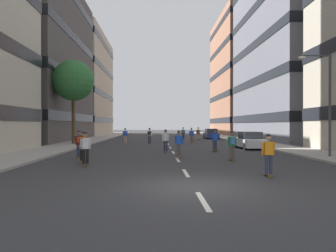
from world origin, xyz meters
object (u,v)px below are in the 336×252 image
Objects in this scene: skater_8 at (86,147)px; skater_12 at (183,133)px; street_tree_near at (73,81)px; skater_1 at (232,144)px; skater_9 at (198,133)px; skater_6 at (125,135)px; skater_7 at (82,145)px; parked_car_near at (211,134)px; skater_5 at (192,135)px; skater_0 at (215,139)px; skater_4 at (166,140)px; parked_car_mid at (250,141)px; skater_2 at (150,135)px; skater_3 at (269,153)px; skater_10 at (179,143)px; skater_11 at (79,143)px; streetlamp_right at (324,93)px.

skater_8 and skater_12 have the same top height.
skater_12 is at bearing 37.83° from street_tree_near.
skater_9 is (1.31, 23.94, 0.00)m from skater_1.
skater_7 is at bearing -92.69° from skater_6.
parked_car_near is 2.47× the size of skater_5.
skater_8 is at bearing -135.75° from skater_0.
skater_0 is 4.00m from skater_4.
parked_car_mid is at bearing 36.78° from skater_7.
parked_car_near is at bearing 59.70° from skater_9.
skater_4 is 1.00× the size of skater_9.
parked_car_near is 31.30m from skater_7.
skater_2 is 22.21m from skater_3.
skater_10 is (-6.89, -7.26, 0.29)m from parked_car_mid.
parked_car_mid is at bearing -90.00° from parked_car_near.
parked_car_mid is 2.47× the size of skater_9.
skater_0 is at bearing 88.51° from skater_1.
skater_12 is at bearing 62.14° from skater_2.
skater_11 and skater_12 have the same top height.
skater_4 is 19.22m from skater_12.
skater_3 is at bearing -132.80° from streetlamp_right.
skater_6 is at bearing 149.07° from parked_car_mid.
parked_car_near is at bearing 90.00° from parked_car_mid.
skater_7 is at bearing -129.35° from skater_4.
parked_car_mid is at bearing 106.34° from streetlamp_right.
parked_car_near and parked_car_mid have the same top height.
skater_11 is at bearing -110.50° from skater_12.
skater_6 and skater_8 have the same top height.
streetlamp_right reaches higher than skater_6.
skater_10 is 1.00× the size of skater_11.
skater_1 is 17.91m from skater_6.
skater_1 is 16.89m from skater_2.
skater_2 is 1.00× the size of skater_3.
skater_0 is at bearing 44.25° from skater_8.
parked_car_near is at bearing 45.98° from skater_6.
streetlamp_right is (2.34, -7.97, 3.44)m from parked_car_mid.
skater_6 is (-8.13, 9.87, 0.00)m from skater_0.
skater_7 is 26.25m from skater_12.
skater_10 is (5.68, 2.13, -0.03)m from skater_7.
skater_4 is 1.00× the size of skater_11.
skater_11 is at bearing 178.27° from streetlamp_right.
parked_car_near is 2.47× the size of skater_11.
skater_11 is at bearing -143.56° from skater_4.
street_tree_near reaches higher than streetlamp_right.
skater_4 is (-3.80, 5.61, -0.03)m from skater_1.
skater_3 is (-3.68, -14.47, 0.29)m from parked_car_mid.
street_tree_near is 1.36× the size of streetlamp_right.
skater_10 is (-3.22, -4.45, 0.00)m from skater_0.
skater_0 is 1.00× the size of skater_7.
skater_2 is 1.00× the size of skater_6.
skater_8 is at bearing -144.31° from skater_10.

